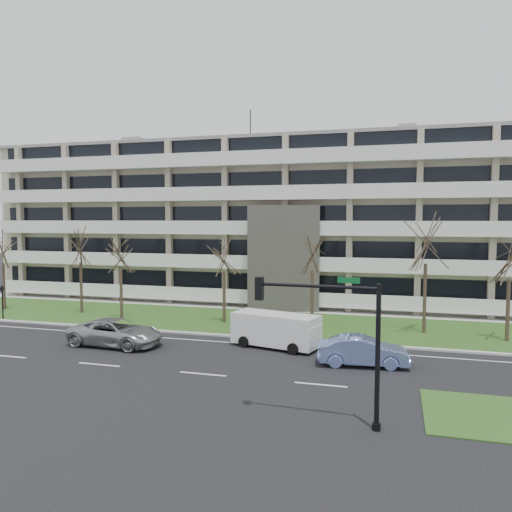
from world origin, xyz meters
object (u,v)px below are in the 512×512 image
(traffic_signal, at_px, (334,330))
(blue_sedan, at_px, (363,351))
(pedestrian_signal, at_px, (2,298))
(silver_pickup, at_px, (116,332))
(white_van, at_px, (277,327))

(traffic_signal, bearing_deg, blue_sedan, 88.36)
(traffic_signal, height_order, pedestrian_signal, traffic_signal)
(silver_pickup, xyz_separation_m, white_van, (9.71, 2.28, 0.42))
(silver_pickup, relative_size, white_van, 1.04)
(silver_pickup, bearing_deg, pedestrian_signal, 72.99)
(white_van, height_order, pedestrian_signal, pedestrian_signal)
(blue_sedan, relative_size, traffic_signal, 0.85)
(white_van, height_order, traffic_signal, traffic_signal)
(traffic_signal, bearing_deg, pedestrian_signal, 156.80)
(blue_sedan, height_order, traffic_signal, traffic_signal)
(blue_sedan, height_order, pedestrian_signal, pedestrian_signal)
(white_van, distance_m, pedestrian_signal, 22.79)
(white_van, xyz_separation_m, pedestrian_signal, (-22.65, 2.48, 0.46))
(pedestrian_signal, bearing_deg, blue_sedan, -32.33)
(pedestrian_signal, bearing_deg, white_van, -28.60)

